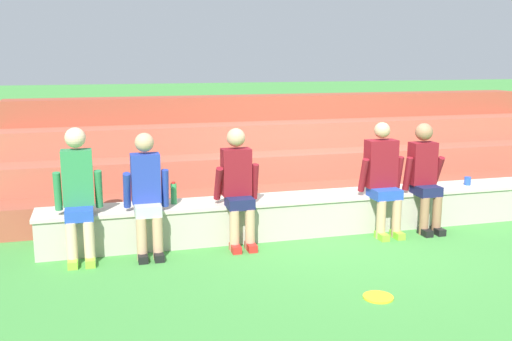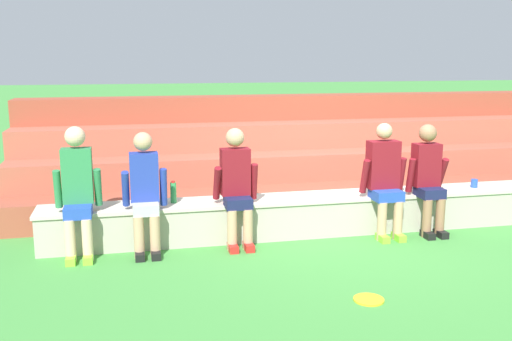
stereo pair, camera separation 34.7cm
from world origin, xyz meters
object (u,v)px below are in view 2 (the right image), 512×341
at_px(person_left_of_center, 145,191).
at_px(person_right_of_center, 385,178).
at_px(frisbee, 369,300).
at_px(person_far_left, 77,189).
at_px(plastic_cup_left_end, 474,183).
at_px(person_far_right, 428,176).
at_px(person_center, 237,184).
at_px(water_bottle_mid_right, 173,192).

xyz_separation_m(person_left_of_center, person_right_of_center, (2.82, 0.01, 0.02)).
xyz_separation_m(person_right_of_center, frisbee, (-0.94, -1.77, -0.71)).
bearing_deg(person_right_of_center, person_far_left, 179.21).
xyz_separation_m(plastic_cup_left_end, frisbee, (-2.32, -2.03, -0.51)).
distance_m(person_right_of_center, plastic_cup_left_end, 1.42).
bearing_deg(frisbee, person_far_left, 144.89).
bearing_deg(frisbee, person_left_of_center, 136.91).
bearing_deg(person_far_right, frisbee, -130.51).
distance_m(person_center, person_right_of_center, 1.80).
distance_m(person_center, frisbee, 2.12).
bearing_deg(frisbee, person_right_of_center, 62.00).
distance_m(person_far_left, person_left_of_center, 0.71).
height_order(person_far_left, person_right_of_center, person_far_left).
distance_m(person_center, person_far_right, 2.36).
relative_size(person_right_of_center, person_far_right, 1.02).
distance_m(person_far_left, person_far_right, 4.10).
relative_size(person_left_of_center, person_center, 0.99).
bearing_deg(person_far_left, person_center, -0.23).
relative_size(person_center, frisbee, 4.88).
height_order(person_far_left, plastic_cup_left_end, person_far_left).
xyz_separation_m(person_center, person_far_right, (2.36, -0.05, -0.01)).
bearing_deg(person_far_right, plastic_cup_left_end, 18.14).
relative_size(person_center, plastic_cup_left_end, 12.37).
height_order(person_right_of_center, water_bottle_mid_right, person_right_of_center).
xyz_separation_m(person_left_of_center, water_bottle_mid_right, (0.33, 0.32, -0.11)).
relative_size(person_far_left, person_left_of_center, 1.05).
bearing_deg(frisbee, water_bottle_mid_right, 126.69).
xyz_separation_m(person_far_left, water_bottle_mid_right, (1.04, 0.26, -0.15)).
bearing_deg(person_left_of_center, person_center, 2.98).
bearing_deg(person_far_right, person_left_of_center, -179.87).
relative_size(person_far_left, person_right_of_center, 1.03).
distance_m(person_left_of_center, person_far_right, 3.39).
height_order(person_center, frisbee, person_center).
bearing_deg(plastic_cup_left_end, person_far_left, -177.52).
relative_size(water_bottle_mid_right, frisbee, 0.94).
height_order(person_right_of_center, plastic_cup_left_end, person_right_of_center).
xyz_separation_m(person_far_left, person_far_right, (4.10, -0.05, -0.04)).
relative_size(person_left_of_center, person_right_of_center, 0.98).
height_order(person_far_left, person_center, person_far_left).
height_order(person_center, plastic_cup_left_end, person_center).
xyz_separation_m(water_bottle_mid_right, frisbee, (1.55, -2.08, -0.58)).
xyz_separation_m(person_left_of_center, frisbee, (1.88, -1.76, -0.69)).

